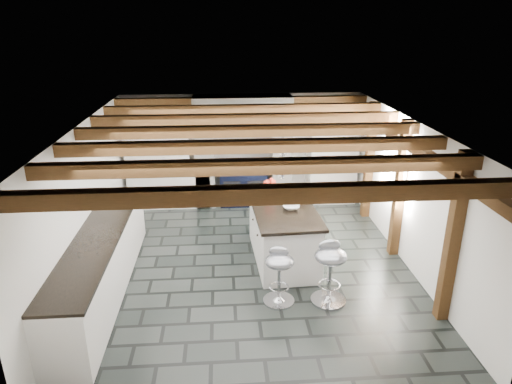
{
  "coord_description": "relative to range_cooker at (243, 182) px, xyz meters",
  "views": [
    {
      "loc": [
        -0.43,
        -6.52,
        3.72
      ],
      "look_at": [
        0.1,
        0.4,
        1.1
      ],
      "focal_mm": 32.0,
      "sensor_mm": 36.0,
      "label": 1
    }
  ],
  "objects": [
    {
      "name": "ground",
      "position": [
        0.0,
        -2.68,
        -0.47
      ],
      "size": [
        6.0,
        6.0,
        0.0
      ],
      "primitive_type": "plane",
      "color": "black",
      "rests_on": "ground"
    },
    {
      "name": "room_shell",
      "position": [
        -0.61,
        -1.26,
        0.6
      ],
      "size": [
        6.0,
        6.03,
        6.0
      ],
      "color": "white",
      "rests_on": "ground"
    },
    {
      "name": "range_cooker",
      "position": [
        0.0,
        0.0,
        0.0
      ],
      "size": [
        1.0,
        0.63,
        0.99
      ],
      "color": "black",
      "rests_on": "ground"
    },
    {
      "name": "kitchen_island",
      "position": [
        0.52,
        -2.52,
        0.01
      ],
      "size": [
        1.07,
        1.92,
        1.24
      ],
      "rotation": [
        0.0,
        0.0,
        0.05
      ],
      "color": "white",
      "rests_on": "ground"
    },
    {
      "name": "bar_stool_near",
      "position": [
        1.0,
        -3.8,
        0.1
      ],
      "size": [
        0.49,
        0.49,
        0.91
      ],
      "rotation": [
        0.0,
        0.0,
        0.07
      ],
      "color": "silver",
      "rests_on": "ground"
    },
    {
      "name": "bar_stool_far",
      "position": [
        0.31,
        -3.75,
        0.04
      ],
      "size": [
        0.48,
        0.48,
        0.82
      ],
      "rotation": [
        0.0,
        0.0,
        -0.23
      ],
      "color": "silver",
      "rests_on": "ground"
    }
  ]
}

